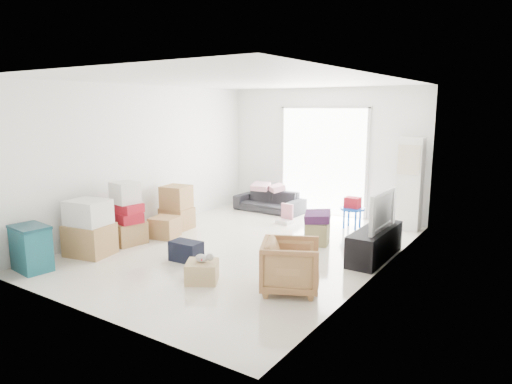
{
  "coord_description": "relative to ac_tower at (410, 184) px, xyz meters",
  "views": [
    {
      "loc": [
        4.19,
        -5.97,
        2.3
      ],
      "look_at": [
        0.11,
        0.2,
        0.92
      ],
      "focal_mm": 32.0,
      "sensor_mm": 36.0,
      "label": 1
    }
  ],
  "objects": [
    {
      "name": "room_shell",
      "position": [
        -1.95,
        -2.65,
        0.48
      ],
      "size": [
        4.98,
        6.48,
        3.18
      ],
      "color": "white",
      "rests_on": "ground"
    },
    {
      "name": "sliding_door",
      "position": [
        -1.95,
        0.33,
        0.37
      ],
      "size": [
        2.1,
        0.04,
        2.33
      ],
      "color": "white",
      "rests_on": "room_shell"
    },
    {
      "name": "ac_tower",
      "position": [
        0.0,
        0.0,
        0.0
      ],
      "size": [
        0.45,
        0.3,
        1.75
      ],
      "primitive_type": "cube",
      "color": "silver",
      "rests_on": "room_shell"
    },
    {
      "name": "tv_console",
      "position": [
        0.05,
        -1.99,
        -0.64
      ],
      "size": [
        0.42,
        1.42,
        0.47
      ],
      "primitive_type": "cube",
      "color": "black",
      "rests_on": "room_shell"
    },
    {
      "name": "television",
      "position": [
        0.05,
        -1.99,
        -0.34
      ],
      "size": [
        0.6,
        1.03,
        0.13
      ],
      "primitive_type": "imported",
      "rotation": [
        0.0,
        0.0,
        1.56
      ],
      "color": "black",
      "rests_on": "tv_console"
    },
    {
      "name": "sofa",
      "position": [
        -3.0,
        -0.15,
        -0.57
      ],
      "size": [
        1.59,
        0.49,
        0.62
      ],
      "primitive_type": "imported",
      "rotation": [
        0.0,
        0.0,
        -0.02
      ],
      "color": "#2A2A30",
      "rests_on": "room_shell"
    },
    {
      "name": "pillow_left",
      "position": [
        -3.2,
        -0.19,
        -0.2
      ],
      "size": [
        0.44,
        0.37,
        0.12
      ],
      "primitive_type": "cube",
      "rotation": [
        0.0,
        0.0,
        0.17
      ],
      "color": "#F2B0BF",
      "rests_on": "sofa"
    },
    {
      "name": "pillow_right",
      "position": [
        -2.81,
        -0.14,
        -0.2
      ],
      "size": [
        0.43,
        0.42,
        0.11
      ],
      "primitive_type": "cube",
      "rotation": [
        0.0,
        0.0,
        -0.67
      ],
      "color": "#F2B0BF",
      "rests_on": "sofa"
    },
    {
      "name": "armchair",
      "position": [
        -0.41,
        -3.82,
        -0.51
      ],
      "size": [
        0.9,
        0.92,
        0.72
      ],
      "primitive_type": "imported",
      "rotation": [
        0.0,
        0.0,
        2.03
      ],
      "color": "#AC804C",
      "rests_on": "room_shell"
    },
    {
      "name": "storage_bins",
      "position": [
        -3.85,
        -5.2,
        -0.55
      ],
      "size": [
        0.62,
        0.47,
        0.66
      ],
      "rotation": [
        0.0,
        0.0,
        -0.12
      ],
      "color": "#13505C",
      "rests_on": "room_shell"
    },
    {
      "name": "box_stack_a",
      "position": [
        -3.75,
        -4.3,
        -0.45
      ],
      "size": [
        0.76,
        0.68,
        0.88
      ],
      "rotation": [
        0.0,
        0.0,
        0.23
      ],
      "color": "#A38049",
      "rests_on": "room_shell"
    },
    {
      "name": "box_stack_b",
      "position": [
        -3.75,
        -3.55,
        -0.41
      ],
      "size": [
        0.64,
        0.61,
        1.06
      ],
      "rotation": [
        0.0,
        0.0,
        -0.17
      ],
      "color": "#A38049",
      "rests_on": "room_shell"
    },
    {
      "name": "box_stack_c",
      "position": [
        -3.72,
        -2.36,
        -0.47
      ],
      "size": [
        0.58,
        0.55,
        0.83
      ],
      "rotation": [
        0.0,
        0.0,
        0.09
      ],
      "color": "#A38049",
      "rests_on": "room_shell"
    },
    {
      "name": "loose_box",
      "position": [
        -3.47,
        -2.94,
        -0.69
      ],
      "size": [
        0.54,
        0.54,
        0.37
      ],
      "primitive_type": "cube",
      "rotation": [
        0.0,
        0.0,
        0.25
      ],
      "color": "#A38049",
      "rests_on": "room_shell"
    },
    {
      "name": "duffel_bag",
      "position": [
        -2.29,
        -3.68,
        -0.72
      ],
      "size": [
        0.49,
        0.31,
        0.3
      ],
      "primitive_type": "cube",
      "rotation": [
        0.0,
        0.0,
        0.05
      ],
      "color": "black",
      "rests_on": "room_shell"
    },
    {
      "name": "ottoman",
      "position": [
        -1.01,
        -1.81,
        -0.69
      ],
      "size": [
        0.46,
        0.46,
        0.38
      ],
      "primitive_type": "cube",
      "rotation": [
        0.0,
        0.0,
        0.27
      ],
      "color": "olive",
      "rests_on": "room_shell"
    },
    {
      "name": "blanket",
      "position": [
        -1.01,
        -1.81,
        -0.43
      ],
      "size": [
        0.53,
        0.53,
        0.14
      ],
      "primitive_type": "cube",
      "rotation": [
        0.0,
        0.0,
        0.36
      ],
      "color": "#3D1C46",
      "rests_on": "ottoman"
    },
    {
      "name": "kids_table",
      "position": [
        -0.92,
        -0.5,
        -0.45
      ],
      "size": [
        0.47,
        0.47,
        0.6
      ],
      "rotation": [
        0.0,
        0.0,
        0.25
      ],
      "color": "blue",
      "rests_on": "room_shell"
    },
    {
      "name": "toy_walker",
      "position": [
        -2.16,
        -0.88,
        -0.77
      ],
      "size": [
        0.31,
        0.28,
        0.39
      ],
      "rotation": [
        0.0,
        0.0,
        -0.08
      ],
      "color": "silver",
      "rests_on": "room_shell"
    },
    {
      "name": "wood_crate",
      "position": [
        -1.55,
        -4.19,
        -0.74
      ],
      "size": [
        0.56,
        0.56,
        0.27
      ],
      "primitive_type": "cube",
      "rotation": [
        0.0,
        0.0,
        0.54
      ],
      "color": "tan",
      "rests_on": "room_shell"
    },
    {
      "name": "plush_bunny",
      "position": [
        -1.52,
        -4.19,
        -0.54
      ],
      "size": [
        0.26,
        0.15,
        0.13
      ],
      "rotation": [
        0.0,
        0.0,
        -0.21
      ],
      "color": "#B2ADA8",
      "rests_on": "wood_crate"
    }
  ]
}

